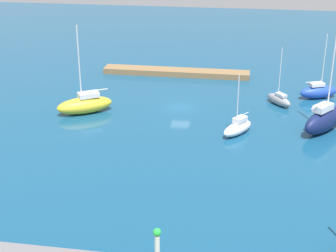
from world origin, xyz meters
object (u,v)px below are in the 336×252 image
(sailboat_white_lone_south, at_px, (238,127))
(mooring_buoy_yellow, at_px, (327,108))
(sailboat_blue_center_basin, at_px, (319,91))
(sailboat_yellow_west_end, at_px, (85,104))
(harbor_beacon, at_px, (157,248))
(sailboat_gray_by_breakwater, at_px, (279,100))
(sailboat_navy_along_channel, at_px, (324,119))
(pier_dock, at_px, (176,72))

(sailboat_white_lone_south, relative_size, mooring_buoy_yellow, 9.45)
(sailboat_blue_center_basin, height_order, sailboat_yellow_west_end, sailboat_yellow_west_end)
(harbor_beacon, bearing_deg, sailboat_gray_by_breakwater, -104.09)
(sailboat_yellow_west_end, relative_size, sailboat_navy_along_channel, 0.77)
(sailboat_yellow_west_end, height_order, sailboat_navy_along_channel, sailboat_navy_along_channel)
(sailboat_yellow_west_end, distance_m, mooring_buoy_yellow, 32.14)
(sailboat_yellow_west_end, bearing_deg, pier_dock, -148.84)
(harbor_beacon, relative_size, mooring_buoy_yellow, 4.78)
(mooring_buoy_yellow, bearing_deg, sailboat_white_lone_south, 40.66)
(sailboat_blue_center_basin, bearing_deg, sailboat_yellow_west_end, 176.55)
(sailboat_white_lone_south, bearing_deg, sailboat_yellow_west_end, -67.18)
(pier_dock, distance_m, mooring_buoy_yellow, 25.71)
(sailboat_gray_by_breakwater, bearing_deg, sailboat_white_lone_south, 118.14)
(sailboat_blue_center_basin, relative_size, mooring_buoy_yellow, 11.74)
(pier_dock, xyz_separation_m, sailboat_gray_by_breakwater, (-15.96, 11.72, 0.32))
(pier_dock, xyz_separation_m, sailboat_white_lone_south, (-10.75, 22.73, 0.38))
(sailboat_white_lone_south, bearing_deg, sailboat_gray_by_breakwater, -171.70)
(sailboat_navy_along_channel, bearing_deg, pier_dock, 82.59)
(sailboat_blue_center_basin, bearing_deg, harbor_beacon, -132.75)
(pier_dock, bearing_deg, sailboat_gray_by_breakwater, 143.70)
(sailboat_white_lone_south, xyz_separation_m, sailboat_gray_by_breakwater, (-5.21, -11.00, -0.06))
(harbor_beacon, xyz_separation_m, sailboat_white_lone_south, (-4.57, -27.96, -2.36))
(sailboat_yellow_west_end, bearing_deg, sailboat_navy_along_channel, 144.52)
(sailboat_blue_center_basin, distance_m, sailboat_white_lone_south, 18.29)
(sailboat_yellow_west_end, height_order, sailboat_gray_by_breakwater, sailboat_yellow_west_end)
(mooring_buoy_yellow, bearing_deg, pier_dock, -29.91)
(harbor_beacon, height_order, sailboat_navy_along_channel, sailboat_navy_along_channel)
(mooring_buoy_yellow, bearing_deg, sailboat_navy_along_channel, 79.18)
(sailboat_yellow_west_end, height_order, sailboat_white_lone_south, sailboat_yellow_west_end)
(harbor_beacon, bearing_deg, pier_dock, -83.05)
(sailboat_white_lone_south, distance_m, mooring_buoy_yellow, 15.21)
(mooring_buoy_yellow, bearing_deg, sailboat_blue_center_basin, -81.54)
(sailboat_white_lone_south, height_order, sailboat_navy_along_channel, sailboat_navy_along_channel)
(sailboat_yellow_west_end, xyz_separation_m, sailboat_navy_along_channel, (-30.11, 1.45, 0.40))
(pier_dock, height_order, sailboat_yellow_west_end, sailboat_yellow_west_end)
(sailboat_yellow_west_end, bearing_deg, harbor_beacon, 83.19)
(sailboat_blue_center_basin, distance_m, sailboat_yellow_west_end, 32.71)
(harbor_beacon, xyz_separation_m, sailboat_yellow_west_end, (15.45, -31.79, -2.00))
(mooring_buoy_yellow, bearing_deg, harbor_beacon, 66.97)
(sailboat_navy_along_channel, bearing_deg, mooring_buoy_yellow, 26.08)
(sailboat_blue_center_basin, xyz_separation_m, sailboat_gray_by_breakwater, (5.61, 3.74, -0.24))
(harbor_beacon, distance_m, mooring_buoy_yellow, 41.25)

